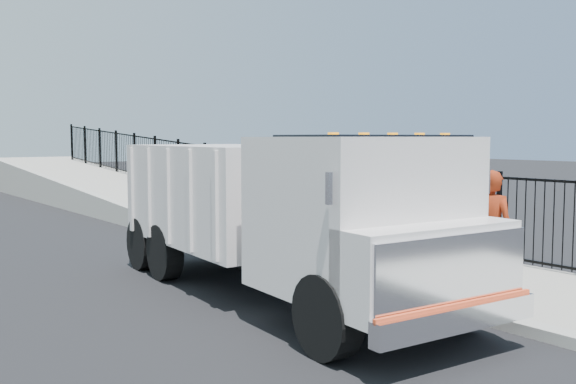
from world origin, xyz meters
TOP-DOWN VIEW (x-y plane):
  - ground at (0.00, 0.00)m, footprint 120.00×120.00m
  - sidewalk at (1.93, -2.00)m, footprint 3.55×12.00m
  - curb at (0.00, -2.00)m, footprint 0.30×12.00m
  - ramp at (2.12, 16.00)m, footprint 3.95×24.06m
  - iron_fence at (3.55, 12.00)m, footprint 0.10×28.00m
  - truck at (-1.51, 0.58)m, footprint 3.13×8.10m
  - worker at (1.23, -1.46)m, footprint 0.67×0.84m

SIDE VIEW (x-z plane):
  - ground at x=0.00m, z-range 0.00..0.00m
  - ramp at x=2.12m, z-range -1.60..1.60m
  - sidewalk at x=1.93m, z-range 0.00..0.12m
  - curb at x=0.00m, z-range 0.00..0.16m
  - iron_fence at x=3.55m, z-range 0.00..1.80m
  - worker at x=1.23m, z-range 0.12..2.13m
  - truck at x=-1.51m, z-range 0.17..2.89m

